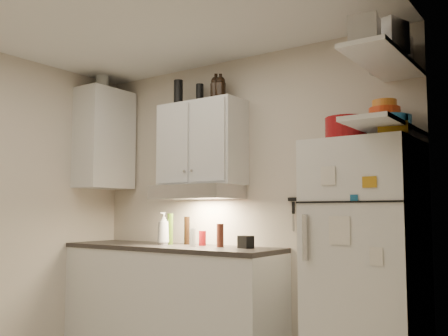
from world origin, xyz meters
The scene contains 34 objects.
ceiling centered at (0.00, 0.00, 2.61)m, with size 3.20×3.00×0.02m, color silver.
back_wall centered at (0.00, 1.51, 1.30)m, with size 3.20×0.02×2.60m, color beige.
right_wall centered at (1.61, 0.00, 1.30)m, with size 0.02×3.00×2.60m, color beige.
base_cabinet centered at (-0.55, 1.20, 0.44)m, with size 2.10×0.60×0.88m, color silver.
countertop centered at (-0.55, 1.20, 0.90)m, with size 2.10×0.62×0.04m, color #2B2725.
upper_cabinet centered at (-0.30, 1.33, 1.83)m, with size 0.80×0.33×0.75m, color silver.
side_cabinet centered at (-1.44, 1.20, 1.95)m, with size 0.33×0.55×1.00m, color silver.
range_hood centered at (-0.30, 1.27, 1.39)m, with size 0.76×0.46×0.12m, color silver.
fridge centered at (1.25, 1.16, 0.85)m, with size 0.70×0.68×1.70m, color silver.
shelf_hi centered at (1.45, 1.02, 2.20)m, with size 0.30×0.95×0.03m, color silver.
shelf_lo centered at (1.45, 1.02, 1.76)m, with size 0.30×0.95×0.03m, color silver.
knife_strip centered at (0.70, 1.49, 1.32)m, with size 0.42×0.02×0.03m, color black.
dutch_oven centered at (1.16, 1.05, 1.78)m, with size 0.28×0.28×0.16m, color maroon.
book_stack centered at (1.50, 0.99, 1.74)m, with size 0.18×0.22×0.08m, color #BB8317.
spice_jar centered at (1.25, 1.09, 1.75)m, with size 0.06×0.06×0.10m, color silver.
stock_pot centered at (1.40, 1.35, 2.33)m, with size 0.31×0.31×0.22m, color silver.
tin_a centered at (1.49, 0.95, 2.32)m, with size 0.21×0.19×0.21m, color #AAAAAD.
tin_b centered at (1.44, 0.67, 2.30)m, with size 0.17×0.17×0.17m, color #AAAAAD.
bowl_teal centered at (1.40, 1.30, 1.83)m, with size 0.27×0.27×0.11m, color #16537D.
bowl_orange centered at (1.36, 1.29, 1.92)m, with size 0.22×0.22×0.06m, color #E34215.
bowl_yellow centered at (1.36, 1.29, 1.98)m, with size 0.17×0.17×0.05m, color orange.
plates centered at (1.50, 0.97, 1.80)m, with size 0.21×0.21×0.05m, color #16537D.
growler_a centered at (-0.17, 1.37, 2.32)m, with size 0.10×0.10×0.24m, color black, non-canonical shape.
growler_b centered at (-0.10, 1.34, 2.31)m, with size 0.09×0.09×0.22m, color black, non-canonical shape.
thermos_a centered at (-0.38, 1.41, 2.30)m, with size 0.07×0.07×0.20m, color black.
thermos_b centered at (-0.56, 1.31, 2.32)m, with size 0.08×0.08×0.25m, color black.
side_jar centered at (-1.46, 1.17, 2.54)m, with size 0.13×0.13×0.17m, color silver.
soap_bottle centered at (-0.66, 1.24, 1.08)m, with size 0.13×0.13×0.33m, color silver.
pepper_mill centered at (-0.04, 1.26, 1.02)m, with size 0.06×0.06×0.20m, color #5B271B.
oil_bottle centered at (-0.61, 1.27, 1.06)m, with size 0.05×0.05×0.28m, color #3C5916.
vinegar_bottle centered at (-0.48, 1.36, 1.05)m, with size 0.05×0.05×0.25m, color black.
clear_bottle centered at (-0.30, 1.21, 1.00)m, with size 0.05×0.05×0.16m, color silver.
red_jar centered at (-0.27, 1.32, 0.99)m, with size 0.07×0.07×0.13m, color maroon.
caddy centered at (0.20, 1.28, 0.97)m, with size 0.12×0.09×0.10m, color black.
Camera 1 is at (2.42, -2.20, 1.22)m, focal length 40.00 mm.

